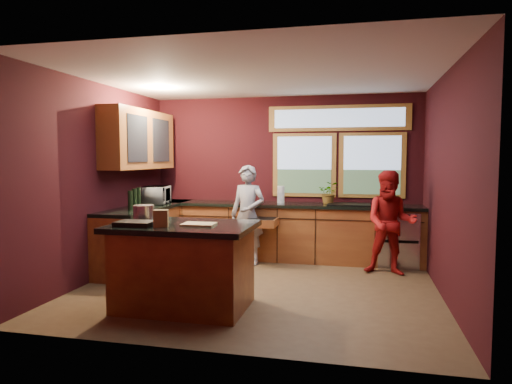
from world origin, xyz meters
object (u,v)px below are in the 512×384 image
(island, at_px, (184,265))
(cutting_board, at_px, (199,224))
(stock_pot, at_px, (144,213))
(person_grey, at_px, (248,215))
(person_red, at_px, (391,223))

(island, bearing_deg, cutting_board, -14.04)
(cutting_board, bearing_deg, stock_pot, 165.07)
(person_grey, bearing_deg, island, -81.78)
(person_grey, relative_size, person_red, 1.04)
(person_grey, distance_m, cutting_board, 2.25)
(person_red, distance_m, cutting_board, 2.98)
(island, xyz_separation_m, stock_pot, (-0.55, 0.15, 0.56))
(person_red, xyz_separation_m, stock_pot, (-2.89, -1.87, 0.29))
(island, distance_m, person_red, 3.10)
(stock_pot, bearing_deg, person_grey, 70.01)
(island, bearing_deg, person_grey, 84.96)
(island, distance_m, person_grey, 2.22)
(person_red, distance_m, stock_pot, 3.45)
(island, relative_size, stock_pot, 6.46)
(person_red, bearing_deg, cutting_board, -130.41)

